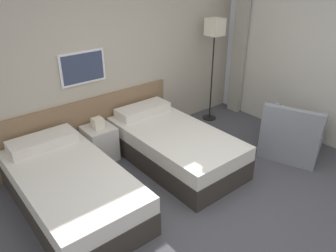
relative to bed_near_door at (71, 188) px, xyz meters
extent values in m
plane|color=#47474C|center=(1.22, -1.25, -0.25)|extent=(16.00, 16.00, 0.00)
cube|color=#B7AD99|center=(1.22, 1.03, 1.10)|extent=(10.00, 0.06, 2.70)
cube|color=#846647|center=(0.76, 0.98, 0.16)|extent=(2.70, 0.04, 0.83)
cube|color=white|center=(0.76, 0.98, 1.03)|extent=(0.64, 0.03, 0.44)
cube|color=#333D56|center=(0.76, 0.96, 1.03)|extent=(0.58, 0.01, 0.38)
cube|color=#A8A393|center=(3.58, 0.65, 1.07)|extent=(0.10, 0.24, 2.64)
cube|color=#332D28|center=(0.00, -0.03, -0.11)|extent=(1.01, 1.95, 0.29)
cube|color=silver|center=(0.00, -0.03, 0.13)|extent=(1.00, 1.93, 0.19)
cube|color=silver|center=(0.00, 0.72, 0.30)|extent=(0.81, 0.34, 0.13)
cube|color=#332D28|center=(1.52, -0.03, -0.11)|extent=(1.01, 1.95, 0.29)
cube|color=silver|center=(1.52, -0.03, 0.13)|extent=(1.00, 1.93, 0.19)
cube|color=silver|center=(1.52, 0.72, 0.30)|extent=(0.81, 0.34, 0.13)
cube|color=beige|center=(0.76, 0.71, 0.00)|extent=(0.40, 0.41, 0.50)
cube|color=beige|center=(0.76, 0.71, 0.32)|extent=(0.14, 0.14, 0.14)
cylinder|color=black|center=(2.95, 0.67, -0.24)|extent=(0.24, 0.24, 0.02)
cylinder|color=black|center=(2.95, 0.67, 0.50)|extent=(0.02, 0.02, 1.46)
cube|color=beige|center=(2.95, 0.67, 1.36)|extent=(0.25, 0.25, 0.27)
cube|color=gray|center=(3.05, -0.90, -0.04)|extent=(1.04, 1.01, 0.42)
cube|color=gray|center=(2.71, -1.03, 0.36)|extent=(0.36, 0.76, 0.40)
cube|color=gray|center=(3.17, -1.23, 0.25)|extent=(0.69, 0.33, 0.18)
cube|color=gray|center=(2.93, -0.58, 0.25)|extent=(0.69, 0.33, 0.18)
camera|label=1|loc=(-1.05, -3.00, 2.28)|focal=35.00mm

